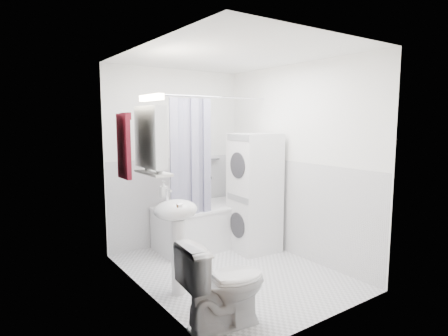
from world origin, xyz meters
TOP-DOWN VIEW (x-y plane):
  - floor at (0.00, 0.00)m, footprint 2.60×2.60m
  - room_walls at (0.00, 0.00)m, footprint 2.60×2.60m
  - wainscot at (0.00, 0.29)m, footprint 1.98×2.58m
  - door at (-0.95, -0.55)m, footprint 0.05×2.00m
  - bathtub at (0.31, 0.92)m, footprint 1.48×0.70m
  - tub_spout at (0.51, 1.25)m, footprint 0.04×0.12m
  - curtain_rod at (0.31, 0.63)m, footprint 1.66×0.02m
  - shower_curtain at (-0.15, 0.63)m, footprint 0.55×0.02m
  - sink at (-0.75, -0.12)m, footprint 0.44×0.37m
  - medicine_cabinet at (-0.90, 0.10)m, footprint 0.13×0.50m
  - shelf at (-0.89, 0.10)m, footprint 0.18×0.54m
  - shower_caddy at (0.56, 1.24)m, footprint 0.22×0.06m
  - towel at (-0.94, 0.75)m, footprint 0.07×0.31m
  - washer_dryer at (0.68, 0.42)m, footprint 0.60×0.59m
  - toilet at (-0.72, -0.88)m, footprint 0.78×0.49m
  - soap_pump at (-0.71, 0.25)m, footprint 0.08×0.17m
  - shelf_bottle at (-0.89, -0.05)m, footprint 0.07×0.18m
  - shelf_cup at (-0.89, 0.22)m, footprint 0.10×0.09m
  - shampoo_a at (0.35, 1.24)m, footprint 0.13×0.17m
  - shampoo_b at (0.47, 1.24)m, footprint 0.08×0.21m

SIDE VIEW (x-z plane):
  - floor at x=0.00m, z-range 0.00..0.00m
  - bathtub at x=0.31m, z-range 0.03..0.60m
  - toilet at x=-0.72m, z-range 0.00..0.73m
  - wainscot at x=0.00m, z-range -0.69..1.89m
  - sink at x=-0.75m, z-range 0.18..1.22m
  - washer_dryer at x=0.68m, z-range 0.00..1.55m
  - tub_spout at x=0.51m, z-range 0.87..0.90m
  - soap_pump at x=-0.71m, z-range 0.91..0.99m
  - door at x=-0.95m, z-range 0.00..2.00m
  - shower_caddy at x=0.56m, z-range 1.14..1.16m
  - shelf at x=-0.89m, z-range 1.19..1.21m
  - shampoo_b at x=0.47m, z-range 1.16..1.24m
  - shampoo_a at x=0.35m, z-range 1.16..1.29m
  - shelf_bottle at x=-0.89m, z-range 1.21..1.28m
  - shower_curtain at x=-0.15m, z-range 0.52..1.98m
  - shelf_cup at x=-0.89m, z-range 1.21..1.31m
  - towel at x=-0.94m, z-range 1.07..1.82m
  - room_walls at x=0.00m, z-range 0.19..2.79m
  - medicine_cabinet at x=-0.90m, z-range 1.21..1.92m
  - curtain_rod at x=0.31m, z-range 1.99..2.01m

